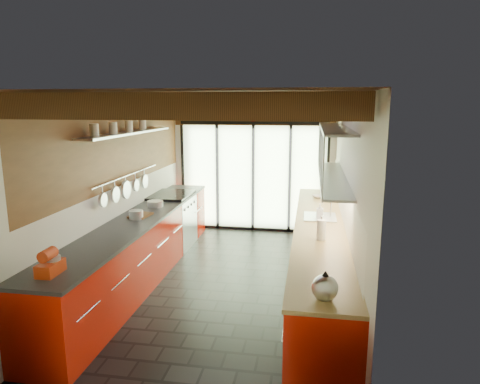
{
  "coord_description": "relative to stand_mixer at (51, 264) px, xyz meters",
  "views": [
    {
      "loc": [
        1.12,
        -5.59,
        2.49
      ],
      "look_at": [
        0.12,
        0.4,
        1.25
      ],
      "focal_mm": 32.0,
      "sensor_mm": 36.0,
      "label": 1
    }
  ],
  "objects": [
    {
      "name": "upper_cabinets_right",
      "position": [
        2.7,
        2.43,
        0.83
      ],
      "size": [
        0.34,
        3.0,
        3.0
      ],
      "color": "silver",
      "rests_on": "ground"
    },
    {
      "name": "cutting_board",
      "position": [
        0.0,
        2.17,
        -0.09
      ],
      "size": [
        0.28,
        0.37,
        0.03
      ],
      "primitive_type": "cube",
      "rotation": [
        0.0,
        0.0,
        -0.13
      ],
      "color": "brown",
      "rests_on": "left_counter"
    },
    {
      "name": "bowl",
      "position": [
        2.54,
        3.84,
        -0.08
      ],
      "size": [
        0.27,
        0.27,
        0.05
      ],
      "primitive_type": "imported",
      "rotation": [
        0.0,
        0.0,
        0.38
      ],
      "color": "silver",
      "rests_on": "right_counter"
    },
    {
      "name": "room_shell",
      "position": [
        1.27,
        2.13,
        0.63
      ],
      "size": [
        5.5,
        5.5,
        5.5
      ],
      "color": "silver",
      "rests_on": "ground"
    },
    {
      "name": "right_counter",
      "position": [
        2.54,
        2.13,
        -0.56
      ],
      "size": [
        0.68,
        5.0,
        0.92
      ],
      "color": "#B71604",
      "rests_on": "ground"
    },
    {
      "name": "kettle",
      "position": [
        2.54,
        -0.12,
        0.01
      ],
      "size": [
        0.25,
        0.29,
        0.26
      ],
      "color": "silver",
      "rests_on": "right_counter"
    },
    {
      "name": "pot_small",
      "position": [
        0.0,
        2.76,
        -0.05
      ],
      "size": [
        0.32,
        0.32,
        0.09
      ],
      "primitive_type": "cylinder",
      "rotation": [
        0.0,
        0.0,
        -0.39
      ],
      "color": "silver",
      "rests_on": "left_counter"
    },
    {
      "name": "soap_bottle",
      "position": [
        2.54,
        2.49,
        0.0
      ],
      "size": [
        0.09,
        0.1,
        0.21
      ],
      "primitive_type": "imported",
      "rotation": [
        0.0,
        0.0,
        -0.02
      ],
      "color": "silver",
      "rests_on": "right_counter"
    },
    {
      "name": "range_stove",
      "position": [
        -0.01,
        3.58,
        -0.55
      ],
      "size": [
        0.66,
        0.9,
        0.97
      ],
      "color": "silver",
      "rests_on": "ground"
    },
    {
      "name": "sink_assembly",
      "position": [
        2.56,
        2.53,
        -0.06
      ],
      "size": [
        0.45,
        0.52,
        0.43
      ],
      "color": "silver",
      "rests_on": "right_counter"
    },
    {
      "name": "ground",
      "position": [
        1.27,
        2.13,
        -1.02
      ],
      "size": [
        5.5,
        5.5,
        0.0
      ],
      "primitive_type": "plane",
      "color": "black",
      "rests_on": "ground"
    },
    {
      "name": "left_wall_fixtures",
      "position": [
        -0.2,
        2.31,
        0.82
      ],
      "size": [
        0.28,
        2.6,
        0.96
      ],
      "color": "silver",
      "rests_on": "ground"
    },
    {
      "name": "pot_large",
      "position": [
        0.0,
        2.01,
        -0.04
      ],
      "size": [
        0.24,
        0.24,
        0.12
      ],
      "primitive_type": "cylinder",
      "rotation": [
        0.0,
        0.0,
        0.3
      ],
      "color": "silver",
      "rests_on": "left_counter"
    },
    {
      "name": "stand_mixer",
      "position": [
        0.0,
        0.0,
        0.0
      ],
      "size": [
        0.17,
        0.29,
        0.26
      ],
      "color": "red",
      "rests_on": "left_counter"
    },
    {
      "name": "paper_towel",
      "position": [
        2.54,
        1.47,
        0.02
      ],
      "size": [
        0.13,
        0.13,
        0.29
      ],
      "color": "white",
      "rests_on": "right_counter"
    },
    {
      "name": "left_counter",
      "position": [
        -0.01,
        2.13,
        -0.56
      ],
      "size": [
        0.68,
        5.0,
        0.92
      ],
      "color": "#B71604",
      "rests_on": "ground"
    },
    {
      "name": "ceiling_beams",
      "position": [
        1.27,
        2.51,
        1.44
      ],
      "size": [
        3.14,
        5.06,
        4.9
      ],
      "color": "#593316",
      "rests_on": "ground"
    },
    {
      "name": "glass_door",
      "position": [
        1.27,
        4.82,
        0.64
      ],
      "size": [
        2.95,
        0.1,
        2.9
      ],
      "color": "#C6EAAD",
      "rests_on": "ground"
    }
  ]
}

